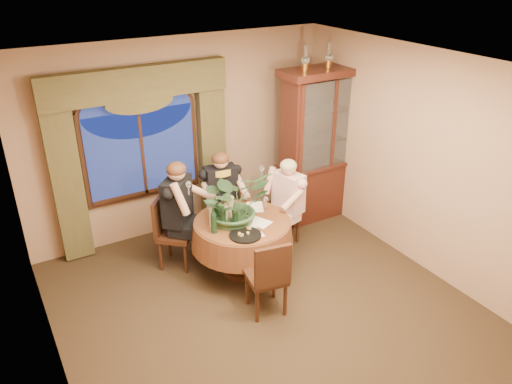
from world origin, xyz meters
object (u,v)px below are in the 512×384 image
wine_bottle_3 (235,215)px  oil_lamp_right (351,52)px  chair_back (176,233)px  oil_lamp_center (329,55)px  chair_right (282,214)px  person_back (178,214)px  oil_lamp_left (305,58)px  wine_bottle_0 (212,214)px  china_cabinet (323,145)px  wine_bottle_1 (223,216)px  wine_bottle_2 (214,220)px  wine_bottle_5 (225,213)px  centerpiece_plant (234,177)px  olive_bowl (246,220)px  wine_bottle_4 (216,208)px  dining_table (243,246)px  stoneware_vase (230,208)px  person_pink (288,204)px  chair_front_left (266,275)px  chair_back_right (229,208)px  person_scarf (221,198)px

wine_bottle_3 → oil_lamp_right: bearing=20.3°
oil_lamp_right → wine_bottle_3: size_ratio=1.03×
chair_back → oil_lamp_center: bearing=135.3°
chair_right → person_back: person_back is taller
person_back → chair_back: bearing=-26.5°
oil_lamp_left → wine_bottle_0: size_ratio=1.03×
china_cabinet → wine_bottle_3: size_ratio=7.00×
wine_bottle_1 → wine_bottle_2: bearing=-165.2°
chair_back → wine_bottle_5: wine_bottle_5 is taller
chair_right → centerpiece_plant: (-0.87, -0.24, 0.85)m
olive_bowl → wine_bottle_4: size_ratio=0.52×
chair_right → wine_bottle_4: size_ratio=2.91×
dining_table → oil_lamp_right: size_ratio=3.83×
china_cabinet → chair_back: china_cabinet is taller
wine_bottle_2 → wine_bottle_4: (0.17, 0.28, 0.00)m
oil_lamp_left → stoneware_vase: size_ratio=1.14×
dining_table → olive_bowl: olive_bowl is taller
dining_table → person_pink: person_pink is taller
olive_bowl → centerpiece_plant: bearing=122.5°
chair_back → wine_bottle_4: bearing=87.8°
wine_bottle_2 → chair_back: bearing=110.7°
dining_table → chair_front_left: (-0.15, -0.82, 0.10)m
chair_front_left → chair_back_right: bearing=86.7°
chair_back_right → person_scarf: person_scarf is taller
oil_lamp_right → wine_bottle_3: 2.99m
china_cabinet → chair_front_left: bearing=-141.0°
chair_right → wine_bottle_5: 1.16m
person_scarf → olive_bowl: (-0.10, -0.88, 0.09)m
chair_back_right → person_back: 0.94m
chair_right → olive_bowl: (-0.78, -0.38, 0.30)m
wine_bottle_3 → centerpiece_plant: bearing=64.1°
dining_table → oil_lamp_right: oil_lamp_right is taller
oil_lamp_right → chair_back_right: bearing=178.6°
oil_lamp_left → wine_bottle_3: bearing=-150.9°
chair_back_right → chair_back: (-0.93, -0.27, 0.00)m
wine_bottle_3 → person_back: bearing=124.5°
china_cabinet → chair_back_right: china_cabinet is taller
oil_lamp_left → oil_lamp_right: bearing=0.0°
wine_bottle_1 → wine_bottle_5: bearing=46.9°
chair_right → wine_bottle_4: bearing=74.9°
oil_lamp_center → person_back: 3.02m
person_scarf → chair_right: bearing=151.9°
wine_bottle_4 → person_back: bearing=131.6°
dining_table → person_scarf: 0.89m
oil_lamp_center → person_scarf: 2.49m
person_pink → person_back: bearing=60.8°
oil_lamp_center → olive_bowl: 2.64m
olive_bowl → oil_lamp_right: bearing=21.0°
oil_lamp_left → person_pink: 1.99m
oil_lamp_left → centerpiece_plant: size_ratio=0.35×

